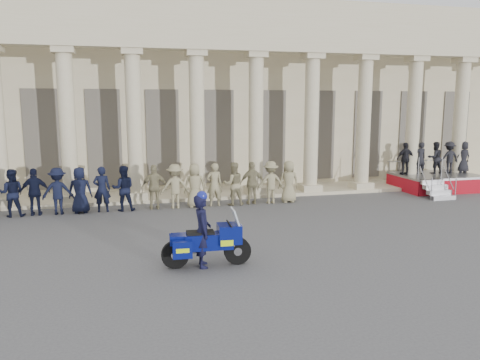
{
  "coord_description": "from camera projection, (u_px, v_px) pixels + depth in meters",
  "views": [
    {
      "loc": [
        -1.69,
        -11.83,
        4.09
      ],
      "look_at": [
        1.96,
        3.02,
        1.6
      ],
      "focal_mm": 35.0,
      "sensor_mm": 36.0,
      "label": 1
    }
  ],
  "objects": [
    {
      "name": "building",
      "position": [
        155.0,
        96.0,
        25.8
      ],
      "size": [
        40.0,
        12.5,
        9.0
      ],
      "color": "#BFB28F",
      "rests_on": "ground"
    },
    {
      "name": "motorcycle",
      "position": [
        207.0,
        242.0,
        11.85
      ],
      "size": [
        2.3,
        0.95,
        1.47
      ],
      "rotation": [
        0.0,
        0.0,
        -0.05
      ],
      "color": "black",
      "rests_on": "ground"
    },
    {
      "name": "ground",
      "position": [
        195.0,
        260.0,
        12.4
      ],
      "size": [
        90.0,
        90.0,
        0.0
      ],
      "primitive_type": "plane",
      "color": "#49494B",
      "rests_on": "ground"
    },
    {
      "name": "reviewing_stand",
      "position": [
        438.0,
        165.0,
        22.47
      ],
      "size": [
        4.03,
        3.72,
        2.3
      ],
      "color": "gray",
      "rests_on": "ground"
    },
    {
      "name": "officer_rank",
      "position": [
        101.0,
        189.0,
        17.8
      ],
      "size": [
        16.2,
        0.67,
        1.76
      ],
      "color": "black",
      "rests_on": "ground"
    },
    {
      "name": "rider",
      "position": [
        202.0,
        229.0,
        11.77
      ],
      "size": [
        0.48,
        0.7,
        1.96
      ],
      "rotation": [
        0.0,
        0.0,
        1.53
      ],
      "color": "black",
      "rests_on": "ground"
    }
  ]
}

